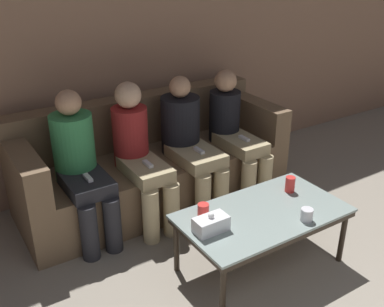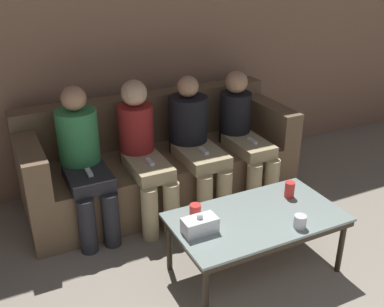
{
  "view_description": "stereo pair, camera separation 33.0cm",
  "coord_description": "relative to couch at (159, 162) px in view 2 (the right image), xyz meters",
  "views": [
    {
      "loc": [
        -1.61,
        0.35,
        2.08
      ],
      "look_at": [
        0.0,
        2.89,
        0.69
      ],
      "focal_mm": 42.0,
      "sensor_mm": 36.0,
      "label": 1
    },
    {
      "loc": [
        -1.32,
        0.19,
        2.08
      ],
      "look_at": [
        0.0,
        2.89,
        0.69
      ],
      "focal_mm": 42.0,
      "sensor_mm": 36.0,
      "label": 2
    }
  ],
  "objects": [
    {
      "name": "seated_person_mid_right",
      "position": [
        0.24,
        -0.23,
        0.27
      ],
      "size": [
        0.33,
        0.72,
        1.12
      ],
      "color": "tan",
      "rests_on": "ground_plane"
    },
    {
      "name": "cup_far_center",
      "position": [
        -0.19,
        -1.1,
        0.17
      ],
      "size": [
        0.08,
        0.08,
        0.1
      ],
      "color": "red",
      "rests_on": "coffee_table"
    },
    {
      "name": "seated_person_right_end",
      "position": [
        0.71,
        -0.26,
        0.25
      ],
      "size": [
        0.31,
        0.7,
        1.1
      ],
      "color": "tan",
      "rests_on": "ground_plane"
    },
    {
      "name": "seated_person_mid_left",
      "position": [
        -0.24,
        -0.25,
        0.27
      ],
      "size": [
        0.31,
        0.69,
        1.14
      ],
      "color": "tan",
      "rests_on": "ground_plane"
    },
    {
      "name": "coffee_table",
      "position": [
        0.18,
        -1.27,
        0.08
      ],
      "size": [
        1.15,
        0.64,
        0.45
      ],
      "color": "#8C9E99",
      "rests_on": "ground_plane"
    },
    {
      "name": "cup_near_left",
      "position": [
        0.36,
        -1.5,
        0.16
      ],
      "size": [
        0.08,
        0.08,
        0.09
      ],
      "color": "silver",
      "rests_on": "coffee_table"
    },
    {
      "name": "couch",
      "position": [
        0.0,
        0.0,
        0.0
      ],
      "size": [
        2.34,
        0.87,
        0.89
      ],
      "color": "brown",
      "rests_on": "ground_plane"
    },
    {
      "name": "seated_person_left_end",
      "position": [
        -0.71,
        -0.22,
        0.29
      ],
      "size": [
        0.32,
        0.66,
        1.15
      ],
      "color": "#28282D",
      "rests_on": "ground_plane"
    },
    {
      "name": "cup_near_right",
      "position": [
        0.53,
        -1.16,
        0.18
      ],
      "size": [
        0.07,
        0.07,
        0.12
      ],
      "color": "red",
      "rests_on": "coffee_table"
    },
    {
      "name": "tissue_box",
      "position": [
        -0.24,
        -1.26,
        0.17
      ],
      "size": [
        0.22,
        0.12,
        0.13
      ],
      "color": "white",
      "rests_on": "coffee_table"
    },
    {
      "name": "wall_back",
      "position": [
        0.0,
        0.51,
        0.97
      ],
      "size": [
        12.0,
        0.06,
        2.6
      ],
      "color": "#9E755B",
      "rests_on": "ground_plane"
    }
  ]
}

